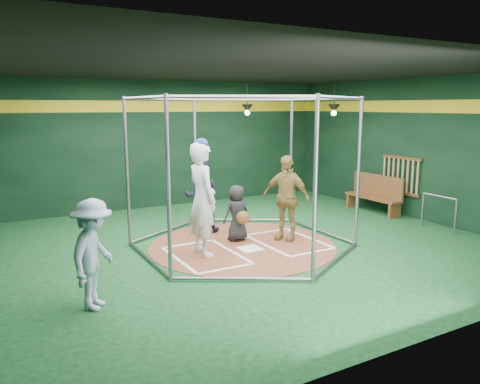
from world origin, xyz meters
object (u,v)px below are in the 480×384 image
umpire (202,197)px  dugout_bench (375,193)px  batter_figure (202,198)px  visitor_leopard (286,198)px

umpire → dugout_bench: bearing=-162.4°
umpire → dugout_bench: umpire is taller
batter_figure → visitor_leopard: (1.96, 0.07, -0.20)m
visitor_leopard → umpire: 1.94m
umpire → dugout_bench: size_ratio=0.93×
visitor_leopard → dugout_bench: size_ratio=1.04×
visitor_leopard → dugout_bench: (3.61, 1.01, -0.40)m
batter_figure → dugout_bench: batter_figure is taller
dugout_bench → batter_figure: bearing=-168.9°
visitor_leopard → batter_figure: bearing=-118.1°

